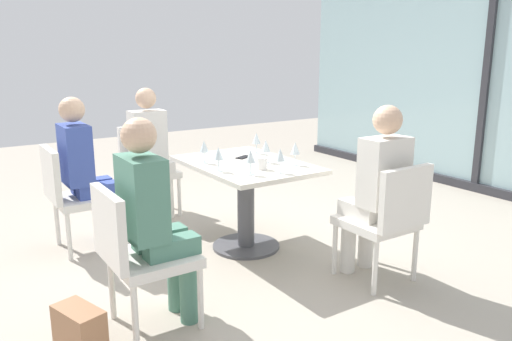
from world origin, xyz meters
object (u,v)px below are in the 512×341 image
at_px(chair_front_right, 137,250).
at_px(wine_glass_5, 280,155).
at_px(wine_glass_3, 250,157).
at_px(chair_side_end, 147,164).
at_px(person_front_right, 153,213).
at_px(person_far_right, 377,184).
at_px(wine_glass_1, 256,139).
at_px(chair_far_right, 387,216).
at_px(cell_phone_on_table, 244,157).
at_px(wine_glass_0, 204,147).
at_px(wine_glass_2, 295,149).
at_px(person_front_left, 84,166).
at_px(wine_glass_6, 218,154).
at_px(chair_front_left, 73,192).
at_px(handbag_0, 80,332).
at_px(wine_glass_4, 266,146).
at_px(dining_table_main, 246,187).
at_px(person_side_end, 150,146).
at_px(coffee_cup, 262,164).

bearing_deg(chair_front_right, wine_glass_5, 103.37).
relative_size(wine_glass_3, wine_glass_5, 1.00).
xyz_separation_m(chair_side_end, wine_glass_5, (1.79, 0.34, 0.37)).
distance_m(person_front_right, wine_glass_5, 1.16).
height_order(person_far_right, wine_glass_5, person_far_right).
relative_size(wine_glass_1, wine_glass_3, 1.00).
distance_m(chair_far_right, person_front_right, 1.62).
height_order(person_front_right, cell_phone_on_table, person_front_right).
bearing_deg(wine_glass_0, wine_glass_1, 98.84).
xyz_separation_m(person_far_right, wine_glass_2, (-0.69, -0.20, 0.16)).
xyz_separation_m(chair_side_end, person_front_right, (2.09, -0.78, 0.20)).
xyz_separation_m(chair_side_end, wine_glass_2, (1.65, 0.59, 0.37)).
xyz_separation_m(person_front_left, wine_glass_0, (0.56, 0.80, 0.16)).
xyz_separation_m(chair_front_right, wine_glass_2, (-0.43, 1.47, 0.37)).
relative_size(chair_far_right, wine_glass_6, 4.70).
xyz_separation_m(person_far_right, wine_glass_5, (-0.55, -0.45, 0.16)).
height_order(person_front_left, wine_glass_6, person_front_left).
bearing_deg(chair_front_left, chair_side_end, 125.40).
xyz_separation_m(chair_front_left, wine_glass_3, (1.09, 1.01, 0.37)).
xyz_separation_m(chair_side_end, person_far_right, (2.34, 0.79, 0.20)).
relative_size(cell_phone_on_table, handbag_0, 0.48).
bearing_deg(wine_glass_1, person_far_right, 9.32).
bearing_deg(wine_glass_3, cell_phone_on_table, 152.98).
height_order(chair_front_left, wine_glass_5, wine_glass_5).
bearing_deg(wine_glass_5, chair_front_right, -76.63).
height_order(chair_front_right, wine_glass_4, wine_glass_4).
distance_m(person_far_right, handbag_0, 2.12).
relative_size(wine_glass_0, wine_glass_2, 1.00).
bearing_deg(wine_glass_5, wine_glass_0, -152.54).
distance_m(person_front_left, handbag_0, 1.72).
distance_m(dining_table_main, person_side_end, 1.30).
relative_size(person_side_end, wine_glass_3, 6.81).
relative_size(chair_front_left, wine_glass_6, 4.70).
bearing_deg(handbag_0, cell_phone_on_table, 103.67).
bearing_deg(wine_glass_4, chair_side_end, -162.63).
height_order(person_front_left, wine_glass_3, person_front_left).
bearing_deg(dining_table_main, person_far_right, 25.62).
height_order(chair_front_right, wine_glass_3, wine_glass_3).
xyz_separation_m(chair_front_right, person_front_right, (0.00, 0.11, 0.20)).
relative_size(wine_glass_2, handbag_0, 0.62).
distance_m(chair_front_right, cell_phone_on_table, 1.58).
distance_m(wine_glass_3, wine_glass_4, 0.43).
bearing_deg(chair_front_right, wine_glass_0, 134.43).
bearing_deg(chair_side_end, chair_front_right, -22.99).
relative_size(chair_far_right, wine_glass_4, 4.70).
height_order(dining_table_main, wine_glass_1, wine_glass_1).
relative_size(coffee_cup, handbag_0, 0.30).
xyz_separation_m(chair_far_right, person_far_right, (-0.11, -0.00, 0.20)).
relative_size(chair_side_end, chair_far_right, 1.00).
relative_size(dining_table_main, chair_front_right, 1.34).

